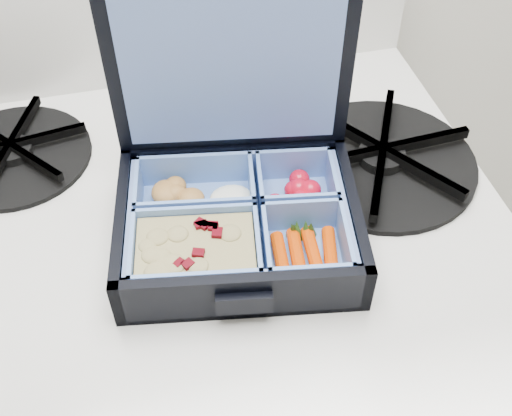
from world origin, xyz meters
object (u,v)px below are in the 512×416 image
object	(u,v)px
bento_box	(238,224)
burner_grate	(382,154)
fork	(231,156)
stove	(229,405)

from	to	relation	value
bento_box	burner_grate	xyz separation A→B (m)	(0.16, 0.07, -0.01)
burner_grate	bento_box	bearing A→B (deg)	-157.59
burner_grate	fork	distance (m)	0.16
stove	bento_box	bearing A→B (deg)	-73.87
stove	bento_box	distance (m)	0.44
stove	fork	world-z (taller)	fork
stove	bento_box	world-z (taller)	bento_box
bento_box	fork	xyz separation A→B (m)	(0.02, 0.11, -0.02)
burner_grate	fork	bearing A→B (deg)	162.90
bento_box	fork	size ratio (longest dim) A/B	1.15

